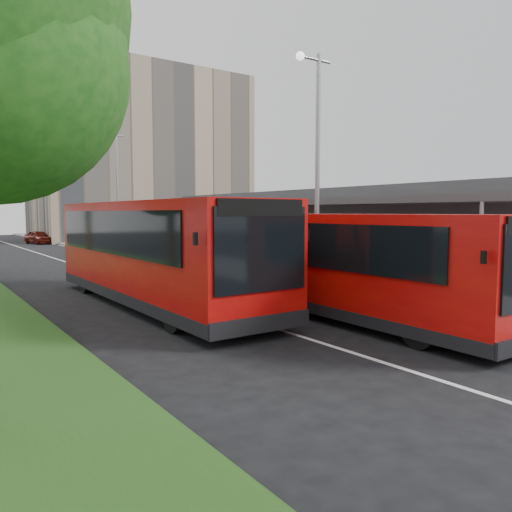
{
  "coord_description": "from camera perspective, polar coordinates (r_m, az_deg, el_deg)",
  "views": [
    {
      "loc": [
        -7.31,
        -10.93,
        2.87
      ],
      "look_at": [
        1.6,
        1.93,
        1.5
      ],
      "focal_mm": 35.0,
      "sensor_mm": 36.0,
      "label": 1
    }
  ],
  "objects": [
    {
      "name": "bus_second",
      "position": [
        15.69,
        -11.3,
        0.38
      ],
      "size": [
        3.05,
        11.27,
        3.19
      ],
      "rotation": [
        0.0,
        0.0,
        0.0
      ],
      "color": "#B60E09",
      "rests_on": "ground"
    },
    {
      "name": "office_block",
      "position": [
        57.39,
        -12.96,
        11.01
      ],
      "size": [
        22.0,
        12.0,
        18.0
      ],
      "primitive_type": "cube",
      "color": "tan",
      "rests_on": "ground"
    },
    {
      "name": "station_building",
      "position": [
        26.25,
        9.11,
        3.13
      ],
      "size": [
        7.7,
        26.0,
        4.0
      ],
      "color": "#323235",
      "rests_on": "ground"
    },
    {
      "name": "kerb_dashes",
      "position": [
        31.89,
        -15.13,
        -0.33
      ],
      "size": [
        0.12,
        56.0,
        0.01
      ],
      "color": "silver",
      "rests_on": "ground"
    },
    {
      "name": "lamp_post_near",
      "position": [
        17.36,
        6.84,
        11.08
      ],
      "size": [
        1.44,
        0.28,
        8.0
      ],
      "color": "gray",
      "rests_on": "pavement"
    },
    {
      "name": "bollard",
      "position": [
        32.09,
        -11.47,
        1.06
      ],
      "size": [
        0.23,
        0.23,
        1.14
      ],
      "primitive_type": "cylinder",
      "rotation": [
        0.0,
        0.0,
        -0.33
      ],
      "color": "yellow",
      "rests_on": "pavement"
    },
    {
      "name": "lamp_post_far",
      "position": [
        34.91,
        -15.71,
        7.85
      ],
      "size": [
        1.44,
        0.28,
        8.0
      ],
      "color": "gray",
      "rests_on": "pavement"
    },
    {
      "name": "car_near",
      "position": [
        49.75,
        -23.58,
        1.99
      ],
      "size": [
        2.22,
        3.85,
        1.23
      ],
      "primitive_type": "imported",
      "rotation": [
        0.0,
        0.0,
        0.22
      ],
      "color": "#5C150D",
      "rests_on": "ground"
    },
    {
      "name": "pavement",
      "position": [
        33.79,
        -11.39,
        0.16
      ],
      "size": [
        5.0,
        80.0,
        0.15
      ],
      "primitive_type": "cube",
      "color": "gray",
      "rests_on": "ground"
    },
    {
      "name": "lane_centre_line",
      "position": [
        27.09,
        -18.87,
        -1.34
      ],
      "size": [
        0.12,
        70.0,
        0.01
      ],
      "primitive_type": "cube",
      "color": "silver",
      "rests_on": "ground"
    },
    {
      "name": "litter_bin",
      "position": [
        24.84,
        -2.22,
        -0.38
      ],
      "size": [
        0.56,
        0.56,
        0.78
      ],
      "primitive_type": "cylinder",
      "rotation": [
        0.0,
        0.0,
        0.38
      ],
      "color": "#341E15",
      "rests_on": "pavement"
    },
    {
      "name": "ground",
      "position": [
        13.46,
        -0.92,
        -7.31
      ],
      "size": [
        120.0,
        120.0,
        0.0
      ],
      "primitive_type": "plane",
      "color": "black",
      "rests_on": "ground"
    },
    {
      "name": "bus_main",
      "position": [
        13.81,
        10.41,
        -0.98
      ],
      "size": [
        2.72,
        10.04,
        2.83
      ],
      "rotation": [
        0.0,
        0.0,
        -0.01
      ],
      "color": "#B60E09",
      "rests_on": "ground"
    }
  ]
}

